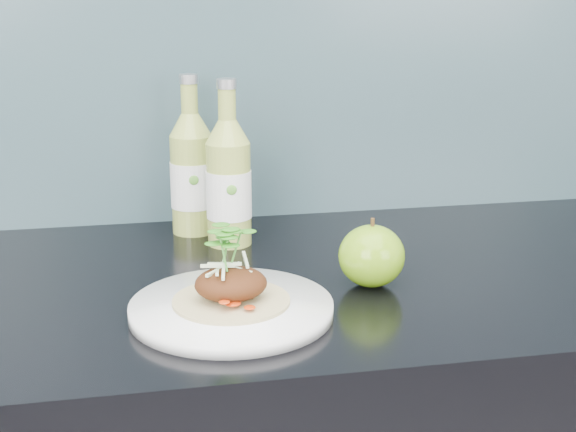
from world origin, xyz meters
name	(u,v)px	position (x,y,z in m)	size (l,w,h in m)	color
subway_backsplash	(245,1)	(0.00, 1.99, 1.25)	(4.00, 0.02, 0.70)	#608C98
dinner_plate	(231,309)	(-0.08, 1.57, 0.91)	(0.31, 0.31, 0.02)	white
pork_taco	(231,280)	(-0.08, 1.57, 0.94)	(0.14, 0.14, 0.09)	tan
green_apple	(372,256)	(0.11, 1.63, 0.94)	(0.09, 0.09, 0.09)	#558A0F
cider_bottle_left	(192,174)	(-0.10, 1.91, 0.99)	(0.09, 0.09, 0.25)	#9BAD48
cider_bottle_right	(229,183)	(-0.05, 1.84, 0.99)	(0.08, 0.08, 0.25)	#9AAB47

